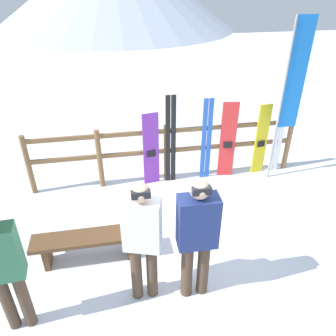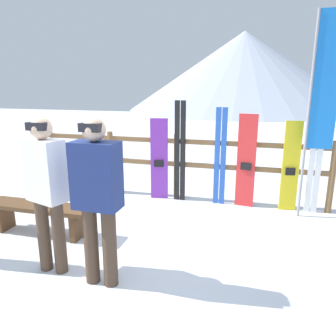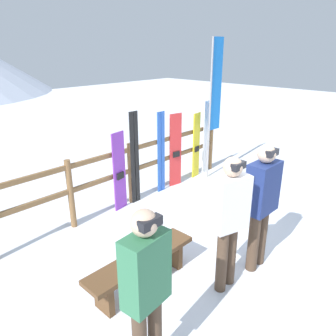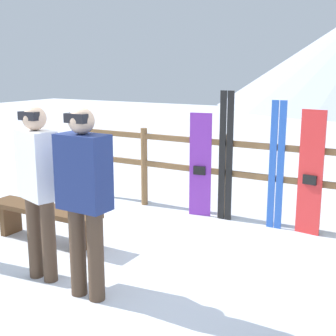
# 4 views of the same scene
# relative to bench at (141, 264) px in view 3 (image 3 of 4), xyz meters

# --- Properties ---
(ground_plane) EXTENTS (40.00, 40.00, 0.00)m
(ground_plane) POSITION_rel_bench_xyz_m (1.49, -0.20, -0.33)
(ground_plane) COLOR white
(fence) EXTENTS (5.25, 0.10, 1.19)m
(fence) POSITION_rel_bench_xyz_m (1.49, 1.93, 0.37)
(fence) COLOR brown
(fence) RESTS_ON ground
(bench) EXTENTS (1.55, 0.36, 0.44)m
(bench) POSITION_rel_bench_xyz_m (0.00, 0.00, 0.00)
(bench) COLOR brown
(bench) RESTS_ON ground
(person_white) EXTENTS (0.49, 0.36, 1.73)m
(person_white) POSITION_rel_bench_xyz_m (0.73, -0.76, 0.68)
(person_white) COLOR #4C3828
(person_white) RESTS_ON ground
(person_navy) EXTENTS (0.47, 0.27, 1.75)m
(person_navy) POSITION_rel_bench_xyz_m (1.36, -0.84, 0.68)
(person_navy) COLOR #4C3828
(person_navy) RESTS_ON ground
(person_plaid_green) EXTENTS (0.43, 0.26, 1.71)m
(person_plaid_green) POSITION_rel_bench_xyz_m (-0.76, -0.92, 0.67)
(person_plaid_green) COLOR #4C3828
(person_plaid_green) RESTS_ON ground
(snowboard_purple) EXTENTS (0.31, 0.10, 1.47)m
(snowboard_purple) POSITION_rel_bench_xyz_m (1.18, 1.87, 0.40)
(snowboard_purple) COLOR purple
(snowboard_purple) RESTS_ON ground
(ski_pair_black) EXTENTS (0.19, 0.02, 1.79)m
(ski_pair_black) POSITION_rel_bench_xyz_m (1.57, 1.88, 0.56)
(ski_pair_black) COLOR black
(ski_pair_black) RESTS_ON ground
(ski_pair_blue) EXTENTS (0.20, 0.02, 1.68)m
(ski_pair_blue) POSITION_rel_bench_xyz_m (2.27, 1.88, 0.51)
(ski_pair_blue) COLOR blue
(ski_pair_blue) RESTS_ON ground
(snowboard_red) EXTENTS (0.31, 0.09, 1.59)m
(snowboard_red) POSITION_rel_bench_xyz_m (2.71, 1.88, 0.46)
(snowboard_red) COLOR red
(snowboard_red) RESTS_ON ground
(snowboard_yellow) EXTENTS (0.27, 0.08, 1.50)m
(snowboard_yellow) POSITION_rel_bench_xyz_m (3.42, 1.87, 0.41)
(snowboard_yellow) COLOR yellow
(snowboard_yellow) RESTS_ON ground
(ski_pair_white) EXTENTS (0.20, 0.02, 1.72)m
(ski_pair_white) POSITION_rel_bench_xyz_m (3.78, 1.88, 0.53)
(ski_pair_white) COLOR white
(ski_pair_white) RESTS_ON ground
(rental_flag) EXTENTS (0.40, 0.04, 3.07)m
(rental_flag) POSITION_rel_bench_xyz_m (3.70, 1.65, 1.55)
(rental_flag) COLOR #99999E
(rental_flag) RESTS_ON ground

